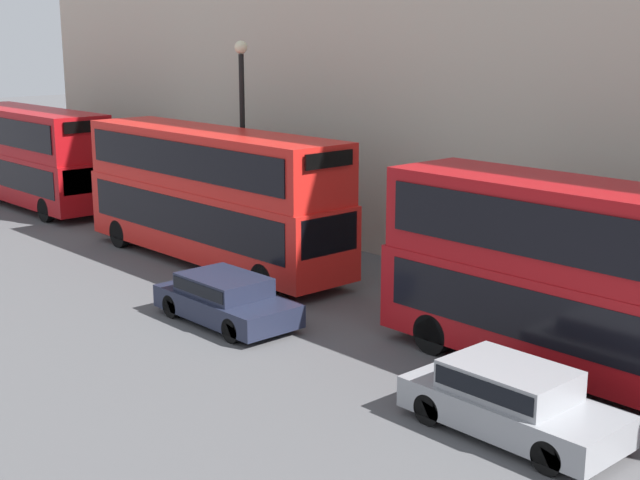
{
  "coord_description": "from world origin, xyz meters",
  "views": [
    {
      "loc": [
        -15.22,
        -3.59,
        7.59
      ],
      "look_at": [
        0.48,
        13.66,
        2.12
      ],
      "focal_mm": 50.0,
      "sensor_mm": 36.0,
      "label": 1
    }
  ],
  "objects_px": {
    "bus_leading": "(619,283)",
    "car_hatchback": "(226,298)",
    "car_dark_sedan": "(511,398)",
    "bus_third_in_queue": "(32,153)",
    "bus_second_in_queue": "(211,191)"
  },
  "relations": [
    {
      "from": "bus_second_in_queue",
      "to": "car_hatchback",
      "type": "height_order",
      "value": "bus_second_in_queue"
    },
    {
      "from": "bus_third_in_queue",
      "to": "car_dark_sedan",
      "type": "distance_m",
      "value": 28.22
    },
    {
      "from": "bus_third_in_queue",
      "to": "car_hatchback",
      "type": "distance_m",
      "value": 19.16
    },
    {
      "from": "car_dark_sedan",
      "to": "bus_second_in_queue",
      "type": "bearing_deg",
      "value": 76.8
    },
    {
      "from": "bus_third_in_queue",
      "to": "car_dark_sedan",
      "type": "height_order",
      "value": "bus_third_in_queue"
    },
    {
      "from": "bus_third_in_queue",
      "to": "car_hatchback",
      "type": "bearing_deg",
      "value": -100.26
    },
    {
      "from": "car_dark_sedan",
      "to": "car_hatchback",
      "type": "distance_m",
      "value": 9.18
    },
    {
      "from": "bus_leading",
      "to": "bus_second_in_queue",
      "type": "distance_m",
      "value": 14.71
    },
    {
      "from": "car_dark_sedan",
      "to": "bus_leading",
      "type": "bearing_deg",
      "value": -3.43
    },
    {
      "from": "car_dark_sedan",
      "to": "car_hatchback",
      "type": "xyz_separation_m",
      "value": [
        -0.0,
        9.18,
        -0.05
      ]
    },
    {
      "from": "bus_leading",
      "to": "car_hatchback",
      "type": "bearing_deg",
      "value": 109.92
    },
    {
      "from": "bus_leading",
      "to": "car_dark_sedan",
      "type": "xyz_separation_m",
      "value": [
        -3.4,
        0.2,
        -1.69
      ]
    },
    {
      "from": "bus_leading",
      "to": "bus_third_in_queue",
      "type": "relative_size",
      "value": 1.14
    },
    {
      "from": "car_dark_sedan",
      "to": "bus_third_in_queue",
      "type": "bearing_deg",
      "value": 83.07
    },
    {
      "from": "bus_leading",
      "to": "car_hatchback",
      "type": "xyz_separation_m",
      "value": [
        -3.4,
        9.38,
        -1.74
      ]
    }
  ]
}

